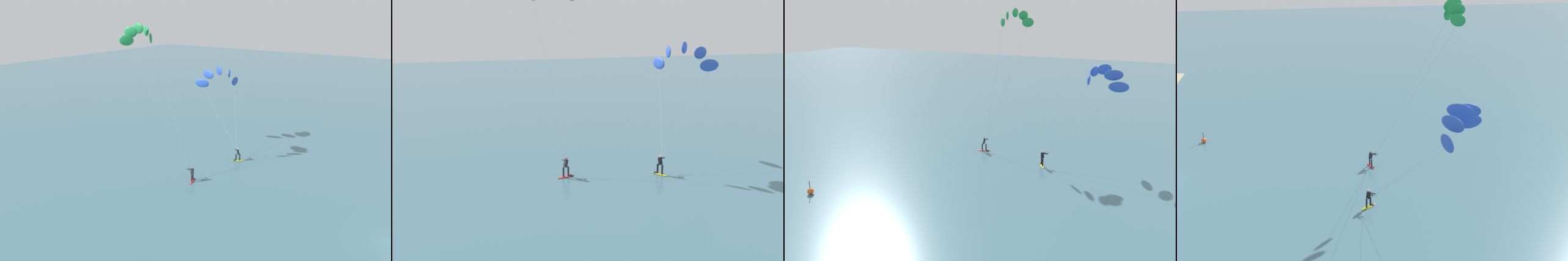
{
  "view_description": "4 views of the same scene",
  "coord_description": "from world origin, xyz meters",
  "views": [
    {
      "loc": [
        -27.62,
        0.9,
        17.48
      ],
      "look_at": [
        1.43,
        20.95,
        5.13
      ],
      "focal_mm": 31.95,
      "sensor_mm": 36.0,
      "label": 1
    },
    {
      "loc": [
        -7.25,
        -11.53,
        12.46
      ],
      "look_at": [
        2.06,
        22.03,
        3.25
      ],
      "focal_mm": 39.37,
      "sensor_mm": 36.0,
      "label": 2
    },
    {
      "loc": [
        18.27,
        -18.4,
        15.6
      ],
      "look_at": [
        0.95,
        16.59,
        3.64
      ],
      "focal_mm": 35.47,
      "sensor_mm": 36.0,
      "label": 3
    },
    {
      "loc": [
        40.85,
        13.12,
        20.69
      ],
      "look_at": [
        3.21,
        19.75,
        5.26
      ],
      "focal_mm": 43.1,
      "sensor_mm": 36.0,
      "label": 4
    }
  ],
  "objects": [
    {
      "name": "kitesurfer_mid_water",
      "position": [
        0.31,
        27.17,
        14.3
      ],
      "size": [
        4.69,
        8.57,
        16.12
      ],
      "color": "red",
      "rests_on": "ground"
    },
    {
      "name": "kitesurfer_nearshore",
      "position": [
        11.71,
        24.19,
        8.72
      ],
      "size": [
        8.01,
        8.91,
        10.34
      ],
      "color": "yellow",
      "rests_on": "ground"
    }
  ]
}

